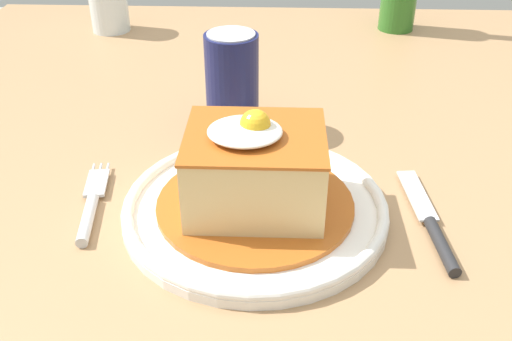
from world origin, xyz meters
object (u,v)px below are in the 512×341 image
(fork, at_px, (91,207))
(knife, at_px, (434,230))
(main_plate, at_px, (255,207))
(drinking_glass, at_px, (109,6))
(soda_can, at_px, (232,82))

(fork, xyz_separation_m, knife, (0.34, -0.02, 0.00))
(fork, bearing_deg, main_plate, 0.76)
(main_plate, bearing_deg, fork, -179.24)
(drinking_glass, bearing_deg, main_plate, -62.56)
(fork, height_order, drinking_glass, drinking_glass)
(main_plate, distance_m, knife, 0.18)
(knife, relative_size, soda_can, 1.34)
(fork, xyz_separation_m, drinking_glass, (-0.12, 0.55, 0.04))
(fork, bearing_deg, soda_can, 55.36)
(main_plate, distance_m, fork, 0.17)
(soda_can, xyz_separation_m, drinking_glass, (-0.25, 0.36, -0.02))
(main_plate, relative_size, knife, 1.61)
(fork, height_order, soda_can, soda_can)
(fork, xyz_separation_m, soda_can, (0.13, 0.19, 0.06))
(knife, bearing_deg, fork, 175.96)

